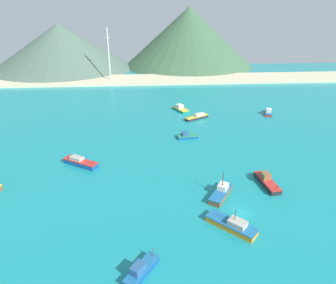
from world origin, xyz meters
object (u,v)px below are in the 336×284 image
Objects in this scene: fishing_boat_2 at (269,112)px; fishing_boat_7 at (181,109)px; fishing_boat_3 at (221,192)px; fishing_boat_8 at (187,136)px; fishing_boat_9 at (232,225)px; radio_tower at (109,55)px; fishing_boat_1 at (267,181)px; fishing_boat_5 at (80,162)px; fishing_boat_0 at (141,270)px; fishing_boat_4 at (197,117)px.

fishing_boat_2 is 0.91× the size of fishing_boat_7.
fishing_boat_3 is 33.70m from fishing_boat_8.
fishing_boat_9 is (-32.06, -65.31, -0.00)m from fishing_boat_2.
fishing_boat_3 is 1.06× the size of fishing_boat_7.
fishing_boat_1 is at bearing -66.38° from radio_tower.
radio_tower is at bearing 113.62° from fishing_boat_1.
fishing_boat_1 is 0.95× the size of fishing_boat_5.
fishing_boat_0 is 0.95× the size of fishing_boat_2.
radio_tower is (-49.20, 112.52, 13.68)m from fishing_boat_1.
fishing_boat_3 reaches higher than fishing_boat_2.
radio_tower reaches higher than fishing_boat_7.
fishing_boat_7 is at bearing 117.86° from fishing_boat_4.
fishing_boat_7 is (-2.82, 61.37, -0.11)m from fishing_boat_3.
fishing_boat_1 is at bearing -61.90° from fishing_boat_8.
fishing_boat_8 is at bearing 118.10° from fishing_boat_1.
fishing_boat_1 is at bearing -78.51° from fishing_boat_4.
fishing_boat_4 is at bearing -174.01° from fishing_boat_2.
fishing_boat_4 is (20.69, 72.30, -0.21)m from fishing_boat_0.
fishing_boat_1 is 19.50m from fishing_boat_9.
fishing_boat_5 is (-35.17, 17.09, -0.04)m from fishing_boat_3.
fishing_boat_1 is 1.38× the size of fishing_boat_8.
fishing_boat_1 is 49.14m from fishing_boat_5.
fishing_boat_0 is at bearing -104.88° from fishing_boat_8.
fishing_boat_4 is at bearing -58.74° from radio_tower.
fishing_boat_7 is at bearing 79.47° from fishing_boat_0.
fishing_boat_1 is 0.34× the size of radio_tower.
fishing_boat_9 is at bearing -92.69° from fishing_boat_4.
radio_tower is (-18.89, 137.51, 13.64)m from fishing_boat_0.
fishing_boat_7 is 27.88m from fishing_boat_8.
radio_tower is at bearing 97.82° from fishing_boat_0.
fishing_boat_4 is 50.87m from fishing_boat_5.
fishing_boat_7 is at bearing 53.85° from fishing_boat_5.
fishing_boat_0 is at bearing -105.97° from fishing_boat_4.
fishing_boat_4 is 18.76m from fishing_boat_8.
fishing_boat_5 is 1.20× the size of fishing_boat_7.
fishing_boat_3 is at bearing -87.37° from fishing_boat_7.
fishing_boat_5 reaches higher than fishing_boat_8.
fishing_boat_0 is 139.47m from radio_tower.
fishing_boat_5 is at bearing 114.04° from fishing_boat_0.
fishing_boat_2 is at bearing -11.61° from fishing_boat_7.
fishing_boat_7 is 0.88× the size of fishing_boat_9.
fishing_boat_3 is 0.88× the size of fishing_boat_5.
fishing_boat_9 is (17.77, 10.05, -0.11)m from fishing_boat_0.
fishing_boat_3 is 61.44m from fishing_boat_7.
fishing_boat_7 is (32.35, 44.28, -0.07)m from fishing_boat_5.
fishing_boat_1 is at bearing 39.50° from fishing_boat_0.
fishing_boat_2 is at bearing 30.46° from fishing_boat_8.
fishing_boat_9 is (34.79, -28.12, -0.04)m from fishing_boat_5.
fishing_boat_4 is 77.53m from radio_tower.
fishing_boat_2 is 0.80× the size of fishing_boat_9.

